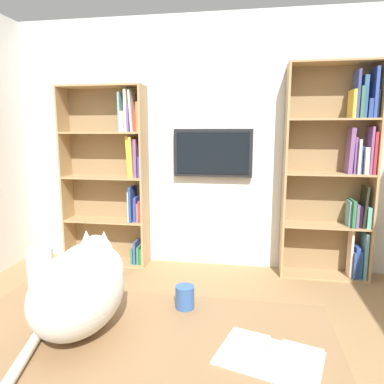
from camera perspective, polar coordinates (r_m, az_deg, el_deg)
The scene contains 9 objects.
wall_back at distance 3.91m, azimuth 3.34°, elevation 7.62°, with size 4.52×0.06×2.70m, color silver.
bookshelf_left at distance 3.84m, azimuth 22.63°, elevation 2.80°, with size 0.87×0.28×2.14m.
bookshelf_right at distance 4.04m, azimuth -12.46°, elevation 2.84°, with size 0.94×0.28×1.97m.
wall_mounted_tv at distance 3.83m, azimuth 3.36°, elevation 6.26°, with size 0.84×0.07×0.51m.
desk at distance 1.46m, azimuth -8.52°, elevation -25.98°, with size 1.42×0.69×0.75m.
cat at distance 1.45m, azimuth -17.19°, elevation -13.98°, with size 0.31×0.58×0.34m.
open_binder at distance 1.31m, azimuth 12.30°, elevation -24.37°, with size 0.38×0.31×0.02m.
paper_towel_roll at distance 1.70m, azimuth -23.03°, elevation -12.28°, with size 0.11×0.11×0.25m, color white.
coffee_mug at distance 1.56m, azimuth -1.15°, elevation -16.49°, with size 0.08×0.08×0.10m, color #335999.
Camera 1 is at (-0.42, 1.65, 1.48)m, focal length 33.24 mm.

